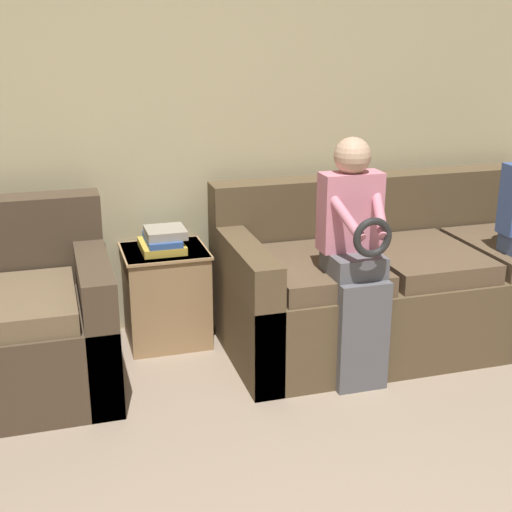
{
  "coord_description": "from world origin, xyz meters",
  "views": [
    {
      "loc": [
        -0.99,
        -1.38,
        1.82
      ],
      "look_at": [
        -0.09,
        1.63,
        0.77
      ],
      "focal_mm": 50.0,
      "sensor_mm": 36.0,
      "label": 1
    }
  ],
  "objects_px": {
    "side_shelf": "(166,295)",
    "book_stack": "(163,240)",
    "child_left_seated": "(356,252)",
    "couch_main": "(407,282)"
  },
  "relations": [
    {
      "from": "side_shelf",
      "to": "book_stack",
      "type": "bearing_deg",
      "value": -151.55
    },
    {
      "from": "child_left_seated",
      "to": "side_shelf",
      "type": "distance_m",
      "value": 1.2
    },
    {
      "from": "child_left_seated",
      "to": "book_stack",
      "type": "distance_m",
      "value": 1.13
    },
    {
      "from": "side_shelf",
      "to": "book_stack",
      "type": "xyz_separation_m",
      "value": [
        -0.0,
        -0.0,
        0.33
      ]
    },
    {
      "from": "couch_main",
      "to": "side_shelf",
      "type": "xyz_separation_m",
      "value": [
        -1.39,
        0.32,
        -0.04
      ]
    },
    {
      "from": "couch_main",
      "to": "child_left_seated",
      "type": "height_order",
      "value": "child_left_seated"
    },
    {
      "from": "couch_main",
      "to": "child_left_seated",
      "type": "distance_m",
      "value": 0.77
    },
    {
      "from": "side_shelf",
      "to": "child_left_seated",
      "type": "bearing_deg",
      "value": -40.56
    },
    {
      "from": "couch_main",
      "to": "book_stack",
      "type": "distance_m",
      "value": 1.46
    },
    {
      "from": "couch_main",
      "to": "book_stack",
      "type": "bearing_deg",
      "value": 166.98
    }
  ]
}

